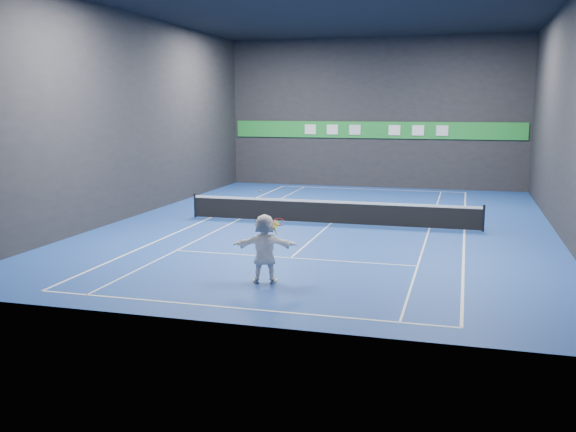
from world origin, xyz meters
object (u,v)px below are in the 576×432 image
(tennis_racket, at_px, (278,224))
(tennis_net, at_px, (331,211))
(player, at_px, (265,248))
(tennis_ball, at_px, (260,191))

(tennis_racket, bearing_deg, tennis_net, 92.66)
(tennis_net, distance_m, tennis_racket, 9.46)
(player, xyz_separation_m, tennis_ball, (-0.14, 0.04, 1.61))
(player, distance_m, tennis_racket, 0.81)
(tennis_ball, bearing_deg, tennis_net, 89.51)
(tennis_racket, bearing_deg, player, -172.77)
(tennis_ball, xyz_separation_m, tennis_net, (0.08, 9.39, -2.05))
(tennis_ball, height_order, tennis_net, tennis_ball)
(tennis_ball, height_order, tennis_racket, tennis_ball)
(tennis_ball, relative_size, tennis_racket, 0.12)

